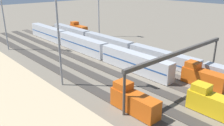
{
  "coord_description": "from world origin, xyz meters",
  "views": [
    {
      "loc": [
        -41.73,
        43.08,
        23.11
      ],
      "look_at": [
        0.8,
        4.79,
        2.5
      ],
      "focal_mm": 37.2,
      "sensor_mm": 36.0,
      "label": 1
    }
  ],
  "objects_px": {
    "train_on_track_1": "(156,56)",
    "train_on_track_2": "(203,77)",
    "train_on_track_3": "(82,44)",
    "train_on_track_6": "(134,101)",
    "train_on_track_0": "(78,29)",
    "train_on_track_4": "(214,104)",
    "signal_gantry": "(180,55)"
  },
  "relations": [
    {
      "from": "train_on_track_1",
      "to": "train_on_track_2",
      "type": "bearing_deg",
      "value": 163.67
    },
    {
      "from": "train_on_track_4",
      "to": "train_on_track_2",
      "type": "height_order",
      "value": "same"
    },
    {
      "from": "train_on_track_1",
      "to": "train_on_track_2",
      "type": "relative_size",
      "value": 11.48
    },
    {
      "from": "train_on_track_1",
      "to": "signal_gantry",
      "type": "xyz_separation_m",
      "value": [
        -13.74,
        10.0,
        5.61
      ]
    },
    {
      "from": "train_on_track_1",
      "to": "train_on_track_6",
      "type": "bearing_deg",
      "value": 119.43
    },
    {
      "from": "train_on_track_3",
      "to": "train_on_track_0",
      "type": "distance_m",
      "value": 28.54
    },
    {
      "from": "train_on_track_4",
      "to": "train_on_track_0",
      "type": "height_order",
      "value": "same"
    },
    {
      "from": "train_on_track_0",
      "to": "signal_gantry",
      "type": "bearing_deg",
      "value": 166.33
    },
    {
      "from": "train_on_track_4",
      "to": "train_on_track_2",
      "type": "distance_m",
      "value": 12.46
    },
    {
      "from": "train_on_track_3",
      "to": "train_on_track_0",
      "type": "xyz_separation_m",
      "value": [
        24.28,
        -15.0,
        -0.46
      ]
    },
    {
      "from": "train_on_track_2",
      "to": "signal_gantry",
      "type": "xyz_separation_m",
      "value": [
        3.32,
        5.0,
        5.5
      ]
    },
    {
      "from": "train_on_track_3",
      "to": "train_on_track_1",
      "type": "xyz_separation_m",
      "value": [
        -23.65,
        -10.0,
        -0.58
      ]
    },
    {
      "from": "train_on_track_1",
      "to": "train_on_track_0",
      "type": "bearing_deg",
      "value": -5.96
    },
    {
      "from": "train_on_track_3",
      "to": "signal_gantry",
      "type": "xyz_separation_m",
      "value": [
        -37.39,
        0.0,
        5.03
      ]
    },
    {
      "from": "train_on_track_2",
      "to": "signal_gantry",
      "type": "height_order",
      "value": "signal_gantry"
    },
    {
      "from": "train_on_track_6",
      "to": "train_on_track_0",
      "type": "height_order",
      "value": "same"
    },
    {
      "from": "train_on_track_6",
      "to": "train_on_track_1",
      "type": "relative_size",
      "value": 0.09
    },
    {
      "from": "train_on_track_1",
      "to": "signal_gantry",
      "type": "bearing_deg",
      "value": 143.95
    },
    {
      "from": "train_on_track_3",
      "to": "train_on_track_1",
      "type": "relative_size",
      "value": 0.62
    },
    {
      "from": "train_on_track_6",
      "to": "signal_gantry",
      "type": "relative_size",
      "value": 0.29
    },
    {
      "from": "train_on_track_3",
      "to": "signal_gantry",
      "type": "distance_m",
      "value": 37.72
    },
    {
      "from": "train_on_track_6",
      "to": "train_on_track_0",
      "type": "relative_size",
      "value": 1.0
    },
    {
      "from": "train_on_track_4",
      "to": "train_on_track_1",
      "type": "xyz_separation_m",
      "value": [
        24.5,
        -15.0,
        -0.11
      ]
    },
    {
      "from": "train_on_track_3",
      "to": "train_on_track_1",
      "type": "height_order",
      "value": "train_on_track_3"
    },
    {
      "from": "signal_gantry",
      "to": "train_on_track_6",
      "type": "bearing_deg",
      "value": 91.39
    },
    {
      "from": "train_on_track_0",
      "to": "train_on_track_6",
      "type": "bearing_deg",
      "value": 154.19
    },
    {
      "from": "train_on_track_3",
      "to": "train_on_track_2",
      "type": "height_order",
      "value": "same"
    },
    {
      "from": "train_on_track_3",
      "to": "train_on_track_4",
      "type": "bearing_deg",
      "value": 174.07
    },
    {
      "from": "train_on_track_4",
      "to": "train_on_track_3",
      "type": "height_order",
      "value": "same"
    },
    {
      "from": "train_on_track_4",
      "to": "train_on_track_3",
      "type": "bearing_deg",
      "value": -5.93
    },
    {
      "from": "train_on_track_4",
      "to": "train_on_track_2",
      "type": "bearing_deg",
      "value": -53.37
    },
    {
      "from": "train_on_track_6",
      "to": "train_on_track_2",
      "type": "xyz_separation_m",
      "value": [
        -2.96,
        -20.0,
        0.0
      ]
    }
  ]
}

